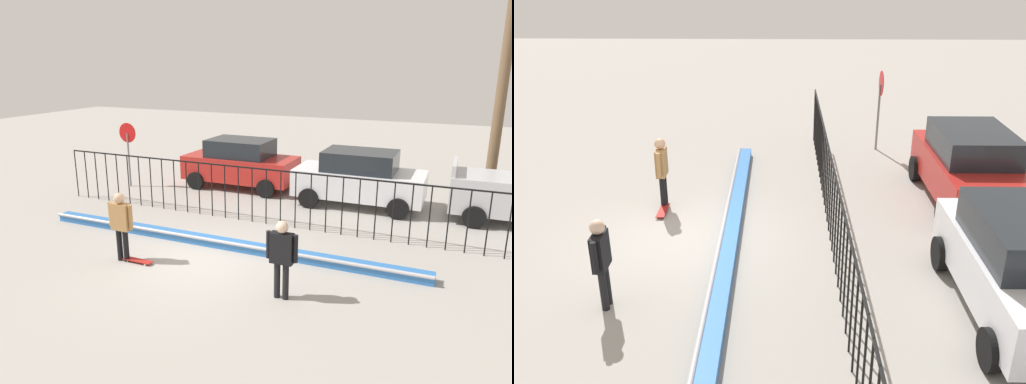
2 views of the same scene
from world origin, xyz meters
TOP-DOWN VIEW (x-y plane):
  - ground_plane at (0.00, 0.00)m, footprint 60.00×60.00m
  - bowl_coping_ledge at (0.00, 1.04)m, footprint 11.00×0.40m
  - perimeter_fence at (-0.00, 3.24)m, footprint 14.04×0.04m
  - skateboarder at (-1.72, -0.74)m, footprint 0.71×0.27m
  - skateboard at (-1.32, -0.71)m, footprint 0.80×0.20m
  - camera_operator at (2.57, -0.95)m, footprint 0.69×0.26m
  - parked_car_red at (-2.10, 6.80)m, footprint 4.30×2.12m
  - parked_car_white at (2.61, 6.28)m, footprint 4.30×2.12m
  - stop_sign at (-6.16, 5.19)m, footprint 0.76×0.07m

SIDE VIEW (x-z plane):
  - ground_plane at x=0.00m, z-range 0.00..0.00m
  - skateboard at x=-1.32m, z-range 0.02..0.10m
  - bowl_coping_ledge at x=0.00m, z-range -0.01..0.25m
  - parked_car_red at x=-2.10m, z-range 0.02..1.92m
  - parked_car_white at x=2.61m, z-range 0.02..1.92m
  - camera_operator at x=2.57m, z-range 0.17..1.89m
  - skateboarder at x=-1.72m, z-range 0.18..1.94m
  - perimeter_fence at x=0.00m, z-range 0.21..1.93m
  - stop_sign at x=-6.16m, z-range 0.37..2.87m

